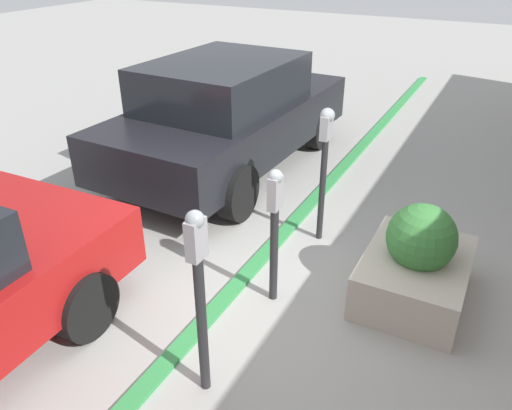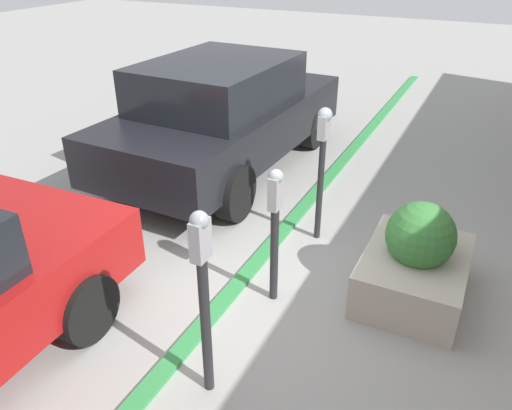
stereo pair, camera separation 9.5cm
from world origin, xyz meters
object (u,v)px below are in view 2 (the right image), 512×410
at_px(parking_meter_middle, 323,152).
at_px(planter_box, 416,262).
at_px(parking_meter_nearest, 203,286).
at_px(parking_meter_second, 275,220).
at_px(parked_car_middle, 224,114).

xyz_separation_m(parking_meter_middle, planter_box, (-0.60, -1.21, -0.71)).
relative_size(parking_meter_nearest, parking_meter_second, 1.15).
bearing_deg(parked_car_middle, parking_meter_second, -140.28).
height_order(parking_meter_middle, parked_car_middle, parked_car_middle).
bearing_deg(parking_meter_nearest, parking_meter_second, 0.36).
bearing_deg(parking_meter_middle, parking_meter_nearest, -179.75).
relative_size(parking_meter_nearest, planter_box, 1.22).
xyz_separation_m(parking_meter_nearest, parking_meter_middle, (2.50, 0.01, 0.09)).
distance_m(parking_meter_nearest, planter_box, 2.34).
bearing_deg(parking_meter_second, planter_box, -61.29).
relative_size(planter_box, parked_car_middle, 0.29).
bearing_deg(parking_meter_nearest, parking_meter_middle, 0.25).
distance_m(parking_meter_nearest, parking_meter_middle, 2.51).
bearing_deg(planter_box, parking_meter_second, 118.71).
height_order(parking_meter_second, parked_car_middle, parked_car_middle).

